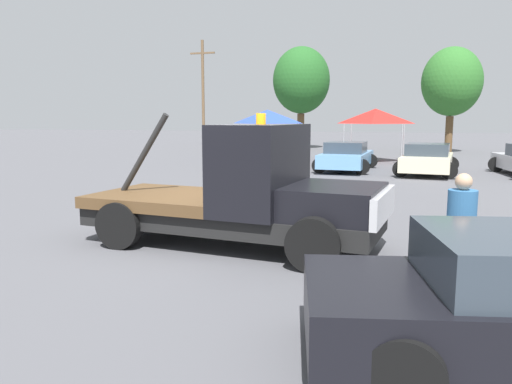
% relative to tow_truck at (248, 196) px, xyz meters
% --- Properties ---
extents(ground_plane, '(160.00, 160.00, 0.00)m').
position_rel_tow_truck_xyz_m(ground_plane, '(-0.35, 0.03, -0.97)').
color(ground_plane, '#545459').
extents(tow_truck, '(5.81, 2.63, 2.51)m').
position_rel_tow_truck_xyz_m(tow_truck, '(0.00, 0.00, 0.00)').
color(tow_truck, black).
rests_on(tow_truck, ground).
extents(person_near_truck, '(0.38, 0.38, 1.69)m').
position_rel_tow_truck_xyz_m(person_near_truck, '(3.57, -1.64, 0.01)').
color(person_near_truck, '#847051').
rests_on(person_near_truck, ground).
extents(parked_car_tan, '(2.57, 4.91, 1.34)m').
position_rel_tow_truck_xyz_m(parked_car_tan, '(-4.22, 14.91, -0.32)').
color(parked_car_tan, tan).
rests_on(parked_car_tan, ground).
extents(parked_car_skyblue, '(2.59, 4.65, 1.34)m').
position_rel_tow_truck_xyz_m(parked_car_skyblue, '(-0.19, 14.52, -0.32)').
color(parked_car_skyblue, '#669ED1').
rests_on(parked_car_skyblue, ground).
extents(parked_car_cream, '(2.77, 4.69, 1.34)m').
position_rel_tow_truck_xyz_m(parked_car_cream, '(3.36, 14.04, -0.32)').
color(parked_car_cream, beige).
rests_on(parked_car_cream, ground).
extents(canopy_tent_blue, '(3.20, 3.20, 2.91)m').
position_rel_tow_truck_xyz_m(canopy_tent_blue, '(-5.82, 20.53, 1.53)').
color(canopy_tent_blue, '#9E9EA3').
rests_on(canopy_tent_blue, ground).
extents(canopy_tent_red, '(3.08, 3.08, 2.93)m').
position_rel_tow_truck_xyz_m(canopy_tent_red, '(0.63, 19.83, 1.55)').
color(canopy_tent_red, '#9E9EA3').
rests_on(canopy_tent_red, ground).
extents(tree_left, '(4.44, 4.44, 7.92)m').
position_rel_tow_truck_xyz_m(tree_left, '(-6.00, 30.28, 4.35)').
color(tree_left, brown).
rests_on(tree_left, ground).
extents(tree_center, '(4.08, 4.08, 7.29)m').
position_rel_tow_truck_xyz_m(tree_center, '(4.95, 29.12, 3.92)').
color(tree_center, brown).
rests_on(tree_center, ground).
extents(utility_pole, '(2.20, 0.24, 8.84)m').
position_rel_tow_truck_xyz_m(utility_pole, '(-14.55, 30.64, 3.72)').
color(utility_pole, brown).
rests_on(utility_pole, ground).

